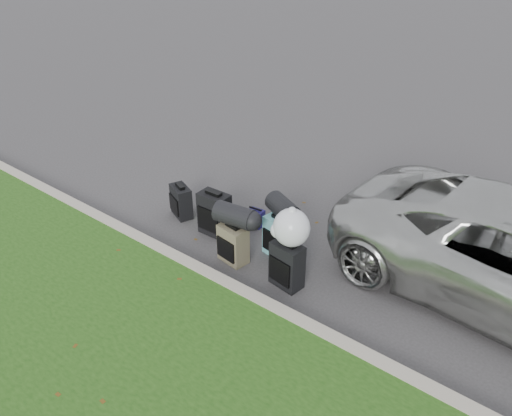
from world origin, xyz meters
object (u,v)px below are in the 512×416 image
Objects in this scene: tote_navy at (256,218)px; suitcase_small_black at (181,201)px; suitcase_teal at (279,237)px; suitcase_olive at (233,244)px; suitcase_large_black_left at (215,214)px; suitcase_large_black_right at (287,265)px; tote_green at (212,208)px.

suitcase_small_black is at bearing -162.33° from tote_navy.
suitcase_olive is at bearing -119.37° from suitcase_teal.
tote_navy is at bearing 55.25° from suitcase_large_black_left.
suitcase_large_black_left is at bearing -129.10° from tote_navy.
suitcase_small_black is 0.87× the size of suitcase_teal.
suitcase_teal is 0.70m from suitcase_large_black_right.
suitcase_large_black_left reaches higher than tote_navy.
suitcase_teal is 1.51m from tote_green.
tote_green is at bearing 168.71° from suitcase_large_black_right.
suitcase_small_black is 0.92× the size of suitcase_olive.
suitcase_teal is (1.12, 0.14, -0.04)m from suitcase_large_black_left.
suitcase_teal is 2.27× the size of tote_navy.
suitcase_large_black_left reaches higher than suitcase_teal.
suitcase_large_black_left reaches higher than tote_green.
suitcase_large_black_left is 1.65m from suitcase_large_black_right.
suitcase_teal is (1.90, 0.09, 0.04)m from suitcase_small_black.
tote_green is (-1.49, 0.19, -0.15)m from suitcase_teal.
suitcase_teal is at bearing 5.32° from suitcase_large_black_left.
suitcase_olive is (0.70, -0.38, -0.06)m from suitcase_large_black_left.
tote_green is (0.41, 0.28, -0.11)m from suitcase_small_black.
suitcase_large_black_right reaches higher than suitcase_teal.
suitcase_olive reaches higher than tote_green.
tote_green is at bearing 154.20° from suitcase_olive.
suitcase_teal is at bearing 3.11° from tote_green.
suitcase_small_black is at bearing -135.31° from tote_green.
suitcase_large_black_left is 1.13m from suitcase_teal.
tote_green is (-1.07, 0.72, -0.13)m from suitcase_olive.
suitcase_teal is 1.99× the size of tote_green.
suitcase_large_black_left reaches higher than suitcase_large_black_right.
suitcase_large_black_right is 1.56m from tote_navy.
suitcase_olive is at bearing -30.56° from suitcase_large_black_left.
suitcase_large_black_left is 0.70m from tote_navy.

